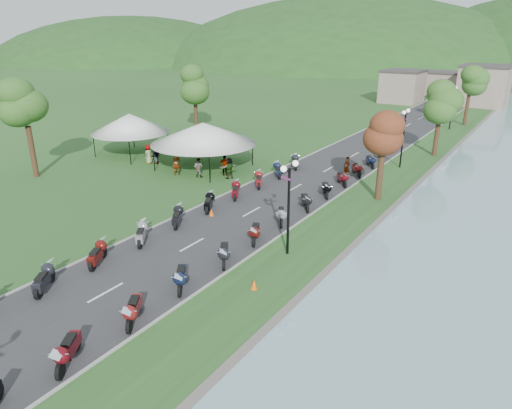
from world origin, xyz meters
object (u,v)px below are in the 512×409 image
Objects in this scene: vendor_tent_main at (204,146)px; pedestrian_b at (199,177)px; pedestrian_a at (177,175)px; pedestrian_c at (157,164)px.

pedestrian_b is at bearing -61.61° from vendor_tent_main.
vendor_tent_main is at bearing 30.67° from pedestrian_a.
vendor_tent_main is 3.53m from pedestrian_a.
vendor_tent_main is at bearing -74.56° from pedestrian_b.
pedestrian_c is (-4.55, -1.30, -2.00)m from vendor_tent_main.
pedestrian_a is at bearing 4.06° from pedestrian_b.
pedestrian_b is (1.86, 0.57, 0.00)m from pedestrian_a.
vendor_tent_main is 3.74× the size of pedestrian_b.
pedestrian_a reaches higher than pedestrian_b.
vendor_tent_main reaches higher than pedestrian_b.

